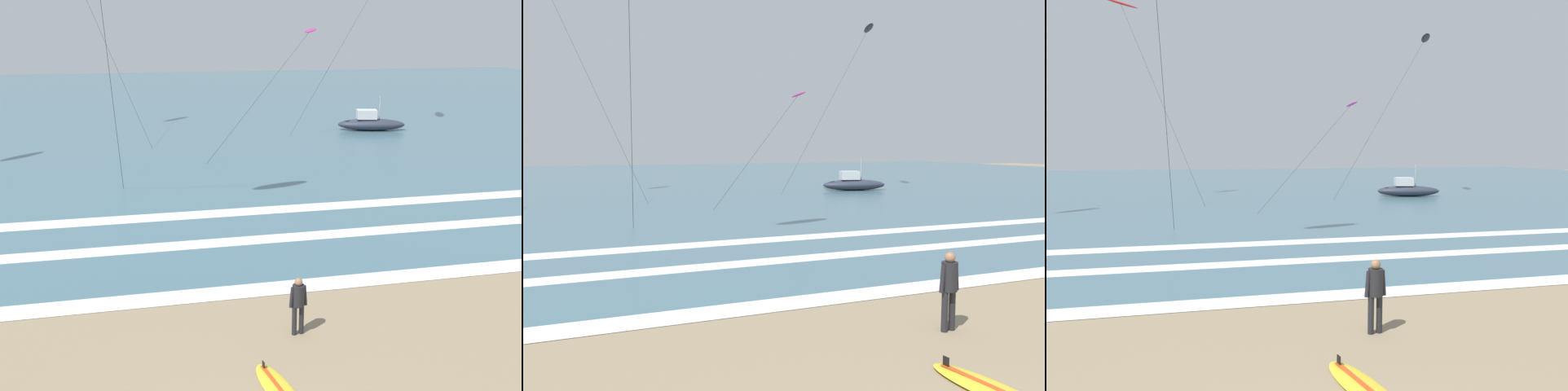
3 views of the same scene
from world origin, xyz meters
TOP-DOWN VIEW (x-y plane):
  - ocean_surface at (0.00, 53.17)m, footprint 140.00×90.00m
  - wave_foam_shoreline at (1.61, 8.57)m, footprint 46.08×0.93m
  - wave_foam_mid_break at (-1.76, 12.80)m, footprint 49.17×0.89m
  - wave_foam_outer_break at (1.74, 16.30)m, footprint 43.61×1.06m
  - surfer_mid_group at (2.13, 5.81)m, footprint 0.51×0.32m
  - surfboard_right_spare at (1.04, 3.53)m, footprint 1.01×2.18m
  - kite_black_mid_center at (18.05, 35.93)m, footprint 9.90×4.12m
  - kite_magenta_far_left at (10.69, 33.61)m, footprint 9.20×9.42m
  - offshore_boat at (16.09, 34.57)m, footprint 5.46×2.89m

SIDE VIEW (x-z plane):
  - ocean_surface at x=0.00m, z-range 0.00..0.01m
  - wave_foam_shoreline at x=1.61m, z-range 0.01..0.02m
  - wave_foam_mid_break at x=-1.76m, z-range 0.01..0.02m
  - wave_foam_outer_break at x=1.74m, z-range 0.01..0.02m
  - surfboard_right_spare at x=1.04m, z-range -0.08..0.17m
  - offshore_boat at x=16.09m, z-range -0.80..1.90m
  - surfer_mid_group at x=2.13m, z-range 0.16..1.76m
  - kite_magenta_far_left at x=10.69m, z-range 3.61..11.36m
  - kite_black_mid_center at x=18.05m, z-range 6.55..20.27m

